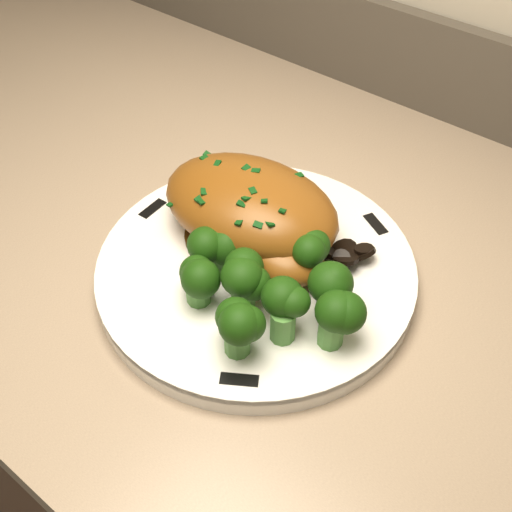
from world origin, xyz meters
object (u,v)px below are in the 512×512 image
Objects in this scene: chicken_breast at (254,212)px; broccoli_florets at (266,283)px; plate at (256,271)px; counter at (147,353)px.

broccoli_florets is (0.06, -0.06, -0.01)m from chicken_breast.
plate is 1.55× the size of chicken_breast.
broccoli_florets is at bearing -15.55° from counter.
counter is at bearing 168.25° from chicken_breast.
counter is 0.54m from chicken_breast.
counter is 6.41× the size of plate.
plate is 1.84× the size of broccoli_florets.
plate is 0.07m from broccoli_florets.
counter is at bearing 164.45° from broccoli_florets.
chicken_breast is (-0.02, 0.03, 0.04)m from plate.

